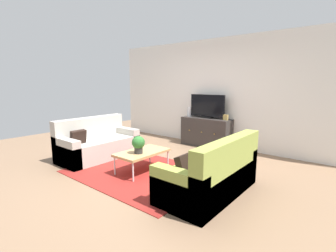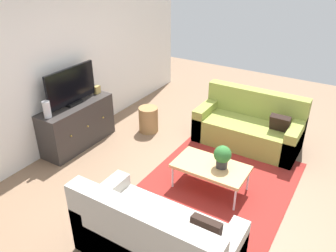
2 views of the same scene
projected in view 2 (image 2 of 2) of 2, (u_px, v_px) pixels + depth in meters
name	position (u px, v px, depth m)	size (l,w,h in m)	color
ground_plane	(205.00, 185.00, 4.71)	(10.00, 10.00, 0.00)	#84664C
wall_back	(61.00, 62.00, 5.24)	(6.40, 0.12, 2.70)	white
area_rug	(215.00, 188.00, 4.63)	(2.50, 1.90, 0.01)	maroon
couch_left_side	(154.00, 241.00, 3.44)	(0.81, 1.66, 0.87)	#B2ADA3
couch_right_side	(250.00, 127.00, 5.60)	(0.81, 1.66, 0.87)	olive
coffee_table	(211.00, 167.00, 4.47)	(0.55, 0.97, 0.38)	tan
potted_plant	(222.00, 156.00, 4.34)	(0.23, 0.23, 0.31)	#2D2D2D
tv_console	(78.00, 125.00, 5.50)	(1.30, 0.47, 0.73)	#332D2B
flat_screen_tv	(71.00, 87.00, 5.20)	(0.95, 0.16, 0.59)	black
glass_vase	(47.00, 109.00, 4.88)	(0.11, 0.11, 0.25)	silver
mantel_clock	(97.00, 90.00, 5.70)	(0.11, 0.07, 0.13)	tan
wicker_basket	(148.00, 119.00, 5.98)	(0.34, 0.34, 0.45)	#9E7547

